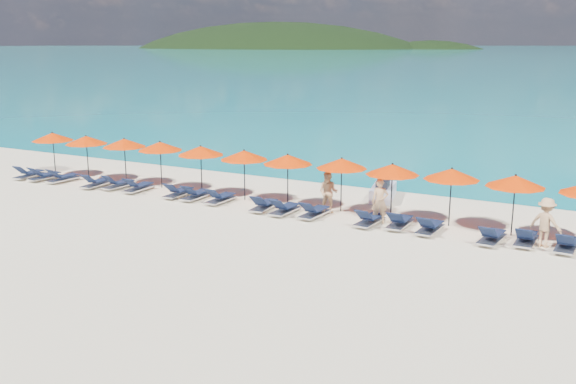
% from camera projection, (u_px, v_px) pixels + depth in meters
% --- Properties ---
extents(ground, '(1400.00, 1400.00, 0.00)m').
position_uv_depth(ground, '(248.00, 243.00, 22.40)').
color(ground, beige).
extents(headland_main, '(374.00, 242.00, 126.50)m').
position_uv_depth(headland_main, '(274.00, 88.00, 632.26)').
color(headland_main, black).
rests_on(headland_main, ground).
extents(headland_small, '(162.00, 126.00, 85.50)m').
position_uv_depth(headland_small, '(429.00, 89.00, 580.53)').
color(headland_small, black).
rests_on(headland_small, ground).
extents(jetski, '(1.46, 2.64, 0.89)m').
position_uv_depth(jetski, '(383.00, 191.00, 28.49)').
color(jetski, silver).
rests_on(jetski, ground).
extents(beachgoer_a, '(0.73, 0.59, 1.74)m').
position_uv_depth(beachgoer_a, '(380.00, 201.00, 24.61)').
color(beachgoer_a, tan).
rests_on(beachgoer_a, ground).
extents(beachgoer_b, '(0.88, 0.59, 1.70)m').
position_uv_depth(beachgoer_b, '(328.00, 192.00, 26.17)').
color(beachgoer_b, tan).
rests_on(beachgoer_b, ground).
extents(beachgoer_c, '(1.21, 0.84, 1.71)m').
position_uv_depth(beachgoer_c, '(546.00, 223.00, 21.79)').
color(beachgoer_c, tan).
rests_on(beachgoer_c, ground).
extents(umbrella_0, '(2.10, 2.10, 2.28)m').
position_uv_depth(umbrella_0, '(53.00, 137.00, 33.37)').
color(umbrella_0, black).
rests_on(umbrella_0, ground).
extents(umbrella_1, '(2.10, 2.10, 2.28)m').
position_uv_depth(umbrella_1, '(86.00, 140.00, 32.27)').
color(umbrella_1, black).
rests_on(umbrella_1, ground).
extents(umbrella_2, '(2.10, 2.10, 2.28)m').
position_uv_depth(umbrella_2, '(124.00, 143.00, 31.35)').
color(umbrella_2, black).
rests_on(umbrella_2, ground).
extents(umbrella_3, '(2.10, 2.10, 2.28)m').
position_uv_depth(umbrella_3, '(160.00, 146.00, 30.38)').
color(umbrella_3, black).
rests_on(umbrella_3, ground).
extents(umbrella_4, '(2.10, 2.10, 2.28)m').
position_uv_depth(umbrella_4, '(201.00, 151.00, 29.13)').
color(umbrella_4, black).
rests_on(umbrella_4, ground).
extents(umbrella_5, '(2.10, 2.10, 2.28)m').
position_uv_depth(umbrella_5, '(244.00, 155.00, 27.98)').
color(umbrella_5, black).
rests_on(umbrella_5, ground).
extents(umbrella_6, '(2.10, 2.10, 2.28)m').
position_uv_depth(umbrella_6, '(288.00, 159.00, 26.96)').
color(umbrella_6, black).
rests_on(umbrella_6, ground).
extents(umbrella_7, '(2.10, 2.10, 2.28)m').
position_uv_depth(umbrella_7, '(342.00, 163.00, 26.09)').
color(umbrella_7, black).
rests_on(umbrella_7, ground).
extents(umbrella_8, '(2.10, 2.10, 2.28)m').
position_uv_depth(umbrella_8, '(392.00, 169.00, 24.87)').
color(umbrella_8, black).
rests_on(umbrella_8, ground).
extents(umbrella_9, '(2.10, 2.10, 2.28)m').
position_uv_depth(umbrella_9, '(452.00, 174.00, 23.99)').
color(umbrella_9, black).
rests_on(umbrella_9, ground).
extents(umbrella_10, '(2.10, 2.10, 2.28)m').
position_uv_depth(umbrella_10, '(515.00, 181.00, 22.78)').
color(umbrella_10, black).
rests_on(umbrella_10, ground).
extents(lounger_0, '(0.74, 1.74, 0.66)m').
position_uv_depth(lounger_0, '(29.00, 174.00, 32.88)').
color(lounger_0, silver).
rests_on(lounger_0, ground).
extents(lounger_1, '(0.79, 1.75, 0.66)m').
position_uv_depth(lounger_1, '(44.00, 176.00, 32.42)').
color(lounger_1, silver).
rests_on(lounger_1, ground).
extents(lounger_2, '(0.76, 1.74, 0.66)m').
position_uv_depth(lounger_2, '(63.00, 178.00, 31.98)').
color(lounger_2, silver).
rests_on(lounger_2, ground).
extents(lounger_3, '(0.69, 1.73, 0.66)m').
position_uv_depth(lounger_3, '(96.00, 183.00, 30.83)').
color(lounger_3, silver).
rests_on(lounger_3, ground).
extents(lounger_4, '(0.78, 1.75, 0.66)m').
position_uv_depth(lounger_4, '(118.00, 184.00, 30.56)').
color(lounger_4, silver).
rests_on(lounger_4, ground).
extents(lounger_5, '(0.67, 1.72, 0.66)m').
position_uv_depth(lounger_5, '(138.00, 187.00, 29.95)').
color(lounger_5, silver).
rests_on(lounger_5, ground).
extents(lounger_6, '(0.63, 1.71, 0.66)m').
position_uv_depth(lounger_6, '(178.00, 192.00, 28.91)').
color(lounger_6, silver).
rests_on(lounger_6, ground).
extents(lounger_7, '(0.64, 1.71, 0.66)m').
position_uv_depth(lounger_7, '(196.00, 194.00, 28.46)').
color(lounger_7, silver).
rests_on(lounger_7, ground).
extents(lounger_8, '(0.66, 1.71, 0.66)m').
position_uv_depth(lounger_8, '(220.00, 198.00, 27.84)').
color(lounger_8, silver).
rests_on(lounger_8, ground).
extents(lounger_9, '(0.75, 1.74, 0.66)m').
position_uv_depth(lounger_9, '(264.00, 205.00, 26.64)').
color(lounger_9, silver).
rests_on(lounger_9, ground).
extents(lounger_10, '(0.70, 1.73, 0.66)m').
position_uv_depth(lounger_10, '(285.00, 209.00, 26.04)').
color(lounger_10, silver).
rests_on(lounger_10, ground).
extents(lounger_11, '(0.74, 1.74, 0.66)m').
position_uv_depth(lounger_11, '(314.00, 212.00, 25.56)').
color(lounger_11, silver).
rests_on(lounger_11, ground).
extents(lounger_12, '(0.77, 1.75, 0.66)m').
position_uv_depth(lounger_12, '(370.00, 219.00, 24.46)').
color(lounger_12, silver).
rests_on(lounger_12, ground).
extents(lounger_13, '(0.63, 1.70, 0.66)m').
position_uv_depth(lounger_13, '(400.00, 222.00, 24.14)').
color(lounger_13, silver).
rests_on(lounger_13, ground).
extents(lounger_14, '(0.72, 1.73, 0.66)m').
position_uv_depth(lounger_14, '(430.00, 227.00, 23.47)').
color(lounger_14, silver).
rests_on(lounger_14, ground).
extents(lounger_15, '(0.79, 1.75, 0.66)m').
position_uv_depth(lounger_15, '(492.00, 237.00, 22.32)').
color(lounger_15, silver).
rests_on(lounger_15, ground).
extents(lounger_16, '(0.64, 1.71, 0.66)m').
position_uv_depth(lounger_16, '(526.00, 238.00, 22.13)').
color(lounger_16, silver).
rests_on(lounger_16, ground).
extents(lounger_17, '(0.71, 1.73, 0.66)m').
position_uv_depth(lounger_17, '(567.00, 244.00, 21.49)').
color(lounger_17, silver).
rests_on(lounger_17, ground).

